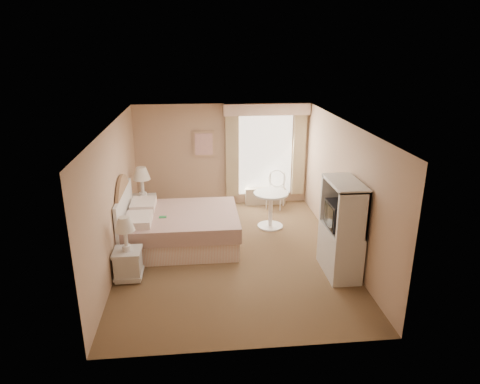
{
  "coord_description": "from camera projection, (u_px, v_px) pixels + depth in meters",
  "views": [
    {
      "loc": [
        -0.59,
        -7.37,
        3.82
      ],
      "look_at": [
        0.18,
        0.3,
        1.14
      ],
      "focal_mm": 32.0,
      "sensor_mm": 36.0,
      "label": 1
    }
  ],
  "objects": [
    {
      "name": "room",
      "position": [
        232.0,
        192.0,
        7.83
      ],
      "size": [
        4.21,
        5.51,
        2.51
      ],
      "color": "brown",
      "rests_on": "ground"
    },
    {
      "name": "bed",
      "position": [
        174.0,
        228.0,
        8.46
      ],
      "size": [
        2.29,
        1.8,
        1.59
      ],
      "color": "#E4AC94",
      "rests_on": "room"
    },
    {
      "name": "round_table",
      "position": [
        271.0,
        204.0,
        9.27
      ],
      "size": [
        0.75,
        0.75,
        0.79
      ],
      "color": "white",
      "rests_on": "room"
    },
    {
      "name": "cafe_chair",
      "position": [
        276.0,
        186.0,
        10.43
      ],
      "size": [
        0.58,
        0.58,
        0.92
      ],
      "rotation": [
        0.0,
        0.0,
        -0.41
      ],
      "color": "white",
      "rests_on": "room"
    },
    {
      "name": "framed_art",
      "position": [
        204.0,
        144.0,
        10.24
      ],
      "size": [
        0.52,
        0.04,
        0.62
      ],
      "color": "tan",
      "rests_on": "room"
    },
    {
      "name": "armoire",
      "position": [
        341.0,
        236.0,
        7.35
      ],
      "size": [
        0.51,
        1.01,
        1.68
      ],
      "color": "silver",
      "rests_on": "room"
    },
    {
      "name": "nightstand_near",
      "position": [
        128.0,
        256.0,
        7.22
      ],
      "size": [
        0.46,
        0.46,
        1.12
      ],
      "color": "silver",
      "rests_on": "room"
    },
    {
      "name": "nightstand_far",
      "position": [
        144.0,
        202.0,
        9.52
      ],
      "size": [
        0.52,
        0.52,
        1.27
      ],
      "color": "silver",
      "rests_on": "room"
    },
    {
      "name": "window",
      "position": [
        266.0,
        152.0,
        10.39
      ],
      "size": [
        2.05,
        0.22,
        2.51
      ],
      "color": "white",
      "rests_on": "room"
    }
  ]
}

